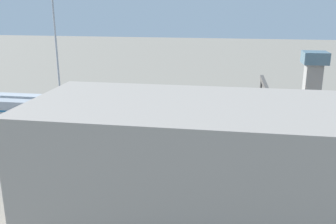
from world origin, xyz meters
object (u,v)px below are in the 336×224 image
object	(u,v)px
train_on_track_0	(328,110)
control_tower	(313,72)
maintenance_shed	(252,167)
train_on_track_4	(180,134)
train_on_track_1	(203,111)
light_mast_2	(55,30)
train_on_track_2	(217,119)
signal_gantry	(266,94)

from	to	relation	value
train_on_track_0	control_tower	size ratio (longest dim) A/B	0.80
maintenance_shed	train_on_track_4	bearing A→B (deg)	-64.34
train_on_track_0	control_tower	xyz separation A→B (m)	(0.15, -16.80, 5.16)
train_on_track_1	light_mast_2	size ratio (longest dim) A/B	4.21
train_on_track_2	light_mast_2	xyz separation A→B (m)	(39.38, -13.36, 15.96)
train_on_track_0	maintenance_shed	bearing A→B (deg)	66.78
train_on_track_0	train_on_track_1	world-z (taller)	train_on_track_0
control_tower	signal_gantry	bearing A→B (deg)	62.53
train_on_track_0	signal_gantry	distance (m)	18.06
train_on_track_0	maintenance_shed	size ratio (longest dim) A/B	0.21
signal_gantry	maintenance_shed	xyz separation A→B (m)	(4.26, 32.74, -0.49)
train_on_track_1	maintenance_shed	xyz separation A→B (m)	(-7.90, 37.74, 4.91)
train_on_track_4	light_mast_2	xyz separation A→B (m)	(33.26, -23.36, 15.94)
light_mast_2	train_on_track_2	bearing A→B (deg)	161.25
maintenance_shed	train_on_track_2	bearing A→B (deg)	-81.66
train_on_track_2	train_on_track_4	bearing A→B (deg)	58.52
light_mast_2	train_on_track_4	bearing A→B (deg)	144.91
train_on_track_2	maintenance_shed	xyz separation A→B (m)	(-4.80, 32.74, 4.87)
train_on_track_4	maintenance_shed	distance (m)	25.69
train_on_track_1	signal_gantry	xyz separation A→B (m)	(-12.15, 5.00, 5.40)
train_on_track_4	train_on_track_0	bearing A→B (deg)	-145.65
train_on_track_2	train_on_track_0	bearing A→B (deg)	-156.63
train_on_track_0	maintenance_shed	xyz separation A→B (m)	(18.34, 42.74, 4.77)
train_on_track_1	signal_gantry	distance (m)	14.21
signal_gantry	light_mast_2	bearing A→B (deg)	-15.42
train_on_track_1	control_tower	bearing A→B (deg)	-140.11
train_on_track_4	train_on_track_2	xyz separation A→B (m)	(-6.12, -10.00, -0.02)
light_mast_2	signal_gantry	size ratio (longest dim) A/B	1.14
control_tower	light_mast_2	bearing A→B (deg)	12.16
train_on_track_4	maintenance_shed	size ratio (longest dim) A/B	2.36
maintenance_shed	light_mast_2	bearing A→B (deg)	-46.22
control_tower	train_on_track_0	bearing A→B (deg)	90.50
train_on_track_0	train_on_track_2	distance (m)	25.21
train_on_track_0	light_mast_2	xyz separation A→B (m)	(62.52, -3.36, 15.86)
train_on_track_2	signal_gantry	size ratio (longest dim) A/B	4.59
train_on_track_1	train_on_track_0	bearing A→B (deg)	-169.21
train_on_track_4	train_on_track_2	distance (m)	11.73
train_on_track_2	maintenance_shed	distance (m)	33.44
train_on_track_2	control_tower	world-z (taller)	control_tower
train_on_track_0	light_mast_2	distance (m)	64.59
train_on_track_2	maintenance_shed	bearing A→B (deg)	98.34
signal_gantry	train_on_track_2	bearing A→B (deg)	0.00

